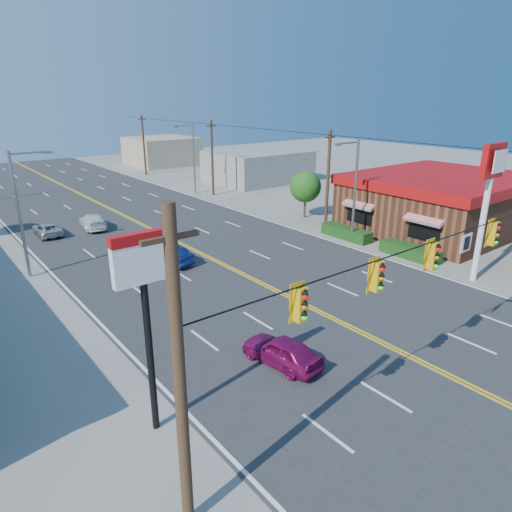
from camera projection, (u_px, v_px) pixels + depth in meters
ground at (432, 369)px, 19.60m from camera, size 160.00×160.00×0.00m
road at (193, 250)px, 34.43m from camera, size 20.00×120.00×0.06m
signal_span at (447, 263)px, 17.90m from camera, size 24.32×0.34×9.00m
kfc at (440, 202)px, 39.27m from camera, size 16.30×12.40×4.70m
kfc_pylon at (489, 186)px, 26.93m from camera, size 2.20×0.36×8.50m
pizza_hut_sign at (144, 293)px, 14.44m from camera, size 1.90×0.30×6.85m
streetlight_se at (354, 186)px, 34.74m from camera, size 2.55×0.25×8.00m
streetlight_ne at (192, 155)px, 52.55m from camera, size 2.55×0.25×8.00m
streetlight_sw at (22, 208)px, 28.14m from camera, size 2.55×0.25×8.00m
utility_pole_near at (328, 181)px, 38.63m from camera, size 0.28×0.28×8.40m
utility_pole_mid at (212, 159)px, 51.99m from camera, size 0.28×0.28×8.40m
utility_pole_far at (144, 145)px, 65.34m from camera, size 0.28×0.28×8.40m
tree_kfc_rear at (305, 187)px, 42.78m from camera, size 2.94×2.94×4.41m
bld_east_mid at (258, 166)px, 61.38m from camera, size 12.00×10.00×4.00m
bld_east_far at (162, 151)px, 75.89m from camera, size 10.00×10.00×4.40m
car_magenta at (282, 352)px, 19.67m from camera, size 2.08×3.95×1.28m
car_blue at (168, 255)px, 31.41m from camera, size 2.32×4.17×1.30m
car_white at (93, 222)px, 39.74m from camera, size 2.42×4.61×1.27m
car_silver at (47, 230)px, 37.75m from camera, size 1.88×3.90×1.07m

